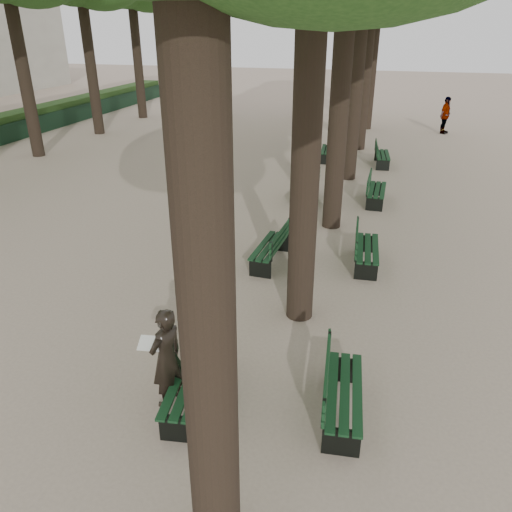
# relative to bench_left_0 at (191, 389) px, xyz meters

# --- Properties ---
(ground) EXTENTS (120.00, 120.00, 0.00)m
(ground) POSITION_rel_bench_left_0_xyz_m (-0.37, -0.04, -0.27)
(ground) COLOR tan
(ground) RESTS_ON ground
(bench_left_0) EXTENTS (0.81, 1.86, 0.92)m
(bench_left_0) POSITION_rel_bench_left_0_xyz_m (0.00, 0.00, 0.00)
(bench_left_0) COLOR black
(bench_left_0) RESTS_ON ground
(bench_left_1) EXTENTS (0.67, 1.83, 0.92)m
(bench_left_1) POSITION_rel_bench_left_0_xyz_m (0.00, 5.12, 0.00)
(bench_left_1) COLOR black
(bench_left_1) RESTS_ON ground
(bench_left_2) EXTENTS (0.69, 1.83, 0.92)m
(bench_left_2) POSITION_rel_bench_left_0_xyz_m (0.00, 10.04, 0.00)
(bench_left_2) COLOR black
(bench_left_2) RESTS_ON ground
(bench_left_3) EXTENTS (0.70, 1.84, 0.92)m
(bench_left_3) POSITION_rel_bench_left_0_xyz_m (0.00, 15.53, 0.00)
(bench_left_3) COLOR black
(bench_left_3) RESTS_ON ground
(bench_right_0) EXTENTS (0.72, 1.84, 0.92)m
(bench_right_0) POSITION_rel_bench_left_0_xyz_m (2.27, 0.35, 0.00)
(bench_right_0) COLOR black
(bench_right_0) RESTS_ON ground
(bench_right_1) EXTENTS (0.68, 1.83, 0.92)m
(bench_right_1) POSITION_rel_bench_left_0_xyz_m (2.27, 5.61, 0.00)
(bench_right_1) COLOR black
(bench_right_1) RESTS_ON ground
(bench_right_2) EXTENTS (0.59, 1.81, 0.92)m
(bench_right_2) POSITION_rel_bench_left_0_xyz_m (2.27, 10.35, 0.00)
(bench_right_2) COLOR black
(bench_right_2) RESTS_ON ground
(bench_right_3) EXTENTS (0.73, 1.84, 0.92)m
(bench_right_3) POSITION_rel_bench_left_0_xyz_m (2.27, 15.19, 0.00)
(bench_right_3) COLOR black
(bench_right_3) RESTS_ON ground
(man_with_map) EXTENTS (0.72, 0.74, 1.66)m
(man_with_map) POSITION_rel_bench_left_0_xyz_m (-0.33, -0.07, 0.56)
(man_with_map) COLOR black
(man_with_map) RESTS_ON ground
(pedestrian_c) EXTENTS (0.82, 1.15, 1.87)m
(pedestrian_c) POSITION_rel_bench_left_0_xyz_m (5.13, 22.67, 0.66)
(pedestrian_c) COLOR #262628
(pedestrian_c) RESTS_ON ground
(pedestrian_b) EXTENTS (0.50, 1.15, 1.73)m
(pedestrian_b) POSITION_rel_bench_left_0_xyz_m (-0.83, 27.01, 0.59)
(pedestrian_b) COLOR #262628
(pedestrian_b) RESTS_ON ground
(pedestrian_a) EXTENTS (0.95, 0.67, 1.81)m
(pedestrian_a) POSITION_rel_bench_left_0_xyz_m (-2.98, 25.68, 0.63)
(pedestrian_a) COLOR #262628
(pedestrian_a) RESTS_ON ground
(pedestrian_e) EXTENTS (1.79, 1.04, 1.92)m
(pedestrian_e) POSITION_rel_bench_left_0_xyz_m (-6.98, 20.09, 0.69)
(pedestrian_e) COLOR #262628
(pedestrian_e) RESTS_ON ground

